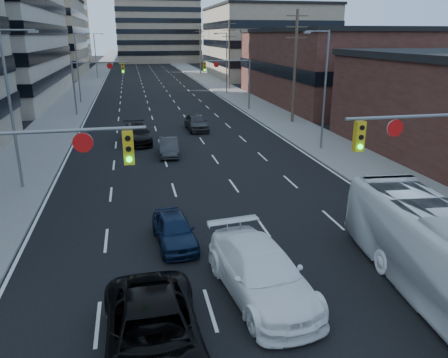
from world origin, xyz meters
name	(u,v)px	position (x,y,z in m)	size (l,w,h in m)	color
road_surface	(142,65)	(0.00, 130.00, 0.01)	(18.00, 300.00, 0.02)	black
sidewalk_left	(103,66)	(-11.50, 130.00, 0.07)	(5.00, 300.00, 0.15)	slate
sidewalk_right	(181,65)	(11.50, 130.00, 0.07)	(5.00, 300.00, 0.15)	slate
office_left_far	(33,38)	(-24.00, 100.00, 8.00)	(20.00, 30.00, 16.00)	gray
storefront_right_mid	(340,67)	(24.00, 50.00, 4.50)	(20.00, 30.00, 9.00)	#472119
office_right_far	(265,43)	(25.00, 88.00, 7.00)	(22.00, 28.00, 14.00)	gray
bg_block_left	(45,30)	(-28.00, 140.00, 10.00)	(24.00, 24.00, 20.00)	#ADA089
bg_block_right	(247,44)	(32.00, 130.00, 6.00)	(22.00, 22.00, 12.00)	gray
signal_near_left	(22,178)	(-7.45, 8.00, 4.33)	(6.59, 0.33, 6.00)	slate
signal_near_right	(437,153)	(7.45, 8.00, 4.33)	(6.59, 0.33, 6.00)	slate
signal_far_left	(95,76)	(-7.68, 45.00, 4.30)	(6.09, 0.33, 6.00)	slate
signal_far_right	(230,74)	(7.68, 45.00, 4.30)	(6.09, 0.33, 6.00)	slate
utility_pole_block	(295,65)	(12.20, 36.00, 5.78)	(2.20, 0.28, 11.00)	#4C3D2D
utility_pole_midblock	(229,54)	(12.20, 66.00, 5.78)	(2.20, 0.28, 11.00)	#4C3D2D
utility_pole_distant	(200,48)	(12.20, 96.00, 5.78)	(2.20, 0.28, 11.00)	#4C3D2D
streetlight_left_near	(13,103)	(-10.34, 20.00, 5.05)	(2.03, 0.22, 9.00)	slate
streetlight_left_mid	(78,64)	(-10.34, 55.00, 5.05)	(2.03, 0.22, 9.00)	slate
streetlight_left_far	(96,53)	(-10.34, 90.00, 5.05)	(2.03, 0.22, 9.00)	slate
streetlight_right_near	(323,85)	(10.34, 25.00, 5.05)	(2.03, 0.22, 9.00)	slate
streetlight_right_far	(226,60)	(10.34, 60.00, 5.05)	(2.03, 0.22, 9.00)	slate
black_pickup	(154,335)	(-3.73, 4.06, 0.82)	(2.71, 5.88, 1.63)	black
white_van	(261,272)	(0.09, 6.54, 0.88)	(2.47, 6.08, 1.76)	white
sedan_blue	(174,230)	(-2.46, 11.06, 0.67)	(1.58, 3.93, 1.34)	#0D1B36
sedan_grey_center	(169,147)	(-1.38, 25.92, 0.66)	(1.39, 3.98, 1.31)	#2B2B2D
sedan_black_far	(137,134)	(-3.64, 30.42, 0.77)	(2.15, 5.28, 1.53)	black
sedan_grey_right	(196,122)	(2.00, 34.50, 0.77)	(1.82, 4.53, 1.54)	#303032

